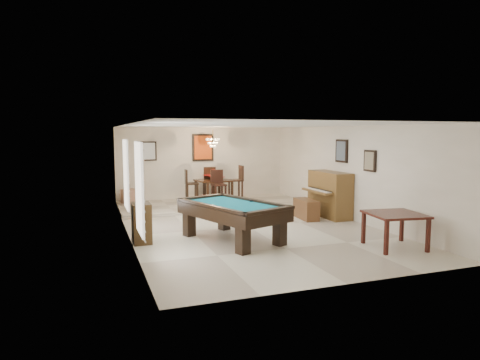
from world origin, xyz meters
TOP-DOWN VIEW (x-y plane):
  - ground_plane at (0.00, 0.00)m, footprint 6.00×9.00m
  - wall_back at (0.00, 4.50)m, footprint 6.00×0.04m
  - wall_front at (0.00, -4.50)m, footprint 6.00×0.04m
  - wall_left at (-3.00, 0.00)m, footprint 0.04×9.00m
  - wall_right at (3.00, 0.00)m, footprint 0.04×9.00m
  - ceiling at (0.00, 0.00)m, footprint 6.00×9.00m
  - dining_step at (0.00, 3.25)m, footprint 6.00×2.50m
  - window_left_front at (-2.97, -2.20)m, footprint 0.06×1.00m
  - window_left_rear at (-2.97, 0.60)m, footprint 0.06×1.00m
  - pool_table at (-0.83, -1.21)m, footprint 2.11×2.79m
  - square_table at (2.19, -2.94)m, footprint 1.20×1.20m
  - upright_piano at (2.54, 0.45)m, footprint 0.88×1.56m
  - piano_bench at (1.91, 0.40)m, footprint 0.46×1.02m
  - apothecary_chest at (-2.78, -0.73)m, footprint 0.39×0.59m
  - dining_table at (0.10, 3.47)m, footprint 1.21×1.21m
  - flower_vase at (0.10, 3.47)m, footprint 0.17×0.17m
  - dining_chair_south at (0.06, 2.76)m, footprint 0.44×0.44m
  - dining_chair_north at (0.13, 4.17)m, footprint 0.47×0.47m
  - dining_chair_west at (-0.65, 3.48)m, footprint 0.45×0.45m
  - dining_chair_east at (0.86, 3.45)m, footprint 0.45×0.45m
  - corner_bench at (-2.59, 4.04)m, footprint 0.55×0.61m
  - chandelier at (0.00, 3.20)m, footprint 0.44×0.44m
  - back_painting at (0.00, 4.46)m, footprint 0.75×0.06m
  - back_mirror at (-1.90, 4.46)m, footprint 0.55×0.06m
  - right_picture_upper at (2.96, 0.30)m, footprint 0.06×0.55m
  - right_picture_lower at (2.96, -1.00)m, footprint 0.06×0.45m

SIDE VIEW (x-z plane):
  - ground_plane at x=0.00m, z-range -0.02..0.00m
  - dining_step at x=0.00m, z-range 0.00..0.12m
  - piano_bench at x=1.91m, z-range 0.00..0.55m
  - corner_bench at x=-2.59m, z-range 0.12..0.58m
  - square_table at x=2.19m, z-range 0.00..0.74m
  - pool_table at x=-0.83m, z-range 0.00..0.83m
  - apothecary_chest at x=-2.78m, z-range 0.00..0.88m
  - dining_table at x=0.10m, z-range 0.12..0.98m
  - upright_piano at x=2.54m, z-range 0.00..1.30m
  - dining_chair_west at x=-0.65m, z-range 0.12..1.22m
  - dining_chair_south at x=0.06m, z-range 0.12..1.24m
  - dining_chair_north at x=0.13m, z-range 0.12..1.24m
  - dining_chair_east at x=0.86m, z-range 0.12..1.31m
  - flower_vase at x=0.10m, z-range 0.98..1.23m
  - wall_back at x=0.00m, z-range 0.00..2.60m
  - wall_front at x=0.00m, z-range 0.00..2.60m
  - wall_left at x=-3.00m, z-range 0.00..2.60m
  - wall_right at x=3.00m, z-range 0.00..2.60m
  - window_left_front at x=-2.97m, z-range 0.55..2.25m
  - window_left_rear at x=-2.97m, z-range 0.55..2.25m
  - right_picture_lower at x=2.96m, z-range 1.42..1.98m
  - back_mirror at x=-1.90m, z-range 1.48..2.12m
  - back_painting at x=0.00m, z-range 1.42..2.38m
  - right_picture_upper at x=2.96m, z-range 1.57..2.23m
  - chandelier at x=0.00m, z-range 1.90..2.50m
  - ceiling at x=0.00m, z-range 2.58..2.62m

